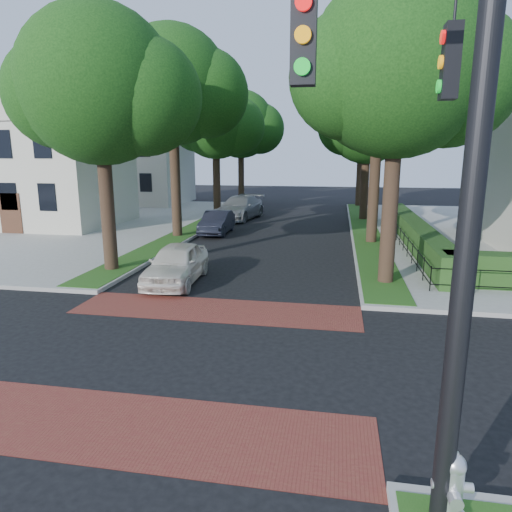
# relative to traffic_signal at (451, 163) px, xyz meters

# --- Properties ---
(ground) EXTENTS (120.00, 120.00, 0.00)m
(ground) POSITION_rel_traffic_signal_xyz_m (-4.89, 4.41, -4.71)
(ground) COLOR black
(ground) RESTS_ON ground
(sidewalk_nw) EXTENTS (30.00, 30.00, 0.15)m
(sidewalk_nw) POSITION_rel_traffic_signal_xyz_m (-24.39, 23.41, -4.63)
(sidewalk_nw) COLOR gray
(sidewalk_nw) RESTS_ON ground
(crosswalk_far) EXTENTS (9.00, 2.20, 0.01)m
(crosswalk_far) POSITION_rel_traffic_signal_xyz_m (-4.89, 7.61, -4.70)
(crosswalk_far) COLOR maroon
(crosswalk_far) RESTS_ON ground
(crosswalk_near) EXTENTS (9.00, 2.20, 0.01)m
(crosswalk_near) POSITION_rel_traffic_signal_xyz_m (-4.89, 1.21, -4.70)
(crosswalk_near) COLOR maroon
(crosswalk_near) RESTS_ON ground
(grass_strip_ne) EXTENTS (1.60, 29.80, 0.02)m
(grass_strip_ne) POSITION_rel_traffic_signal_xyz_m (0.51, 23.51, -4.55)
(grass_strip_ne) COLOR #1D4814
(grass_strip_ne) RESTS_ON sidewalk_ne
(grass_strip_nw) EXTENTS (1.60, 29.80, 0.02)m
(grass_strip_nw) POSITION_rel_traffic_signal_xyz_m (-10.29, 23.51, -4.55)
(grass_strip_nw) COLOR #1D4814
(grass_strip_nw) RESTS_ON sidewalk_nw
(tree_right_near) EXTENTS (7.75, 6.67, 10.66)m
(tree_right_near) POSITION_rel_traffic_signal_xyz_m (0.72, 11.65, 2.92)
(tree_right_near) COLOR black
(tree_right_near) RESTS_ON sidewalk_ne
(tree_right_mid) EXTENTS (8.25, 7.09, 11.22)m
(tree_right_mid) POSITION_rel_traffic_signal_xyz_m (0.72, 19.66, 3.28)
(tree_right_mid) COLOR black
(tree_right_mid) RESTS_ON sidewalk_ne
(tree_right_far) EXTENTS (7.25, 6.23, 9.74)m
(tree_right_far) POSITION_rel_traffic_signal_xyz_m (0.71, 28.64, 2.20)
(tree_right_far) COLOR black
(tree_right_far) RESTS_ON sidewalk_ne
(tree_right_back) EXTENTS (7.50, 6.45, 10.20)m
(tree_right_back) POSITION_rel_traffic_signal_xyz_m (0.72, 37.64, 2.56)
(tree_right_back) COLOR black
(tree_right_back) RESTS_ON sidewalk_ne
(tree_left_near) EXTENTS (7.50, 6.45, 10.20)m
(tree_left_near) POSITION_rel_traffic_signal_xyz_m (-10.28, 11.64, 2.56)
(tree_left_near) COLOR black
(tree_left_near) RESTS_ON sidewalk_nw
(tree_left_mid) EXTENTS (8.00, 6.88, 11.48)m
(tree_left_mid) POSITION_rel_traffic_signal_xyz_m (-10.28, 19.66, 3.64)
(tree_left_mid) COLOR black
(tree_left_mid) RESTS_ON sidewalk_nw
(tree_left_far) EXTENTS (7.00, 6.02, 9.86)m
(tree_left_far) POSITION_rel_traffic_signal_xyz_m (-10.29, 28.63, 2.41)
(tree_left_far) COLOR black
(tree_left_far) RESTS_ON sidewalk_nw
(tree_left_back) EXTENTS (7.75, 6.66, 10.44)m
(tree_left_back) POSITION_rel_traffic_signal_xyz_m (-10.28, 37.65, 2.70)
(tree_left_back) COLOR black
(tree_left_back) RESTS_ON sidewalk_nw
(hedge_main_road) EXTENTS (1.00, 18.00, 1.20)m
(hedge_main_road) POSITION_rel_traffic_signal_xyz_m (2.81, 19.41, -3.96)
(hedge_main_road) COLOR #224518
(hedge_main_road) RESTS_ON sidewalk_ne
(fence_main_road) EXTENTS (0.06, 18.00, 0.90)m
(fence_main_road) POSITION_rel_traffic_signal_xyz_m (2.01, 19.41, -4.11)
(fence_main_road) COLOR black
(fence_main_road) RESTS_ON sidewalk_ne
(house_left_near) EXTENTS (10.00, 9.00, 10.14)m
(house_left_near) POSITION_rel_traffic_signal_xyz_m (-20.38, 22.41, 0.33)
(house_left_near) COLOR beige
(house_left_near) RESTS_ON sidewalk_nw
(house_left_far) EXTENTS (10.00, 9.00, 10.14)m
(house_left_far) POSITION_rel_traffic_signal_xyz_m (-20.38, 36.41, 0.33)
(house_left_far) COLOR beige
(house_left_far) RESTS_ON sidewalk_nw
(traffic_signal) EXTENTS (2.17, 2.00, 8.00)m
(traffic_signal) POSITION_rel_traffic_signal_xyz_m (0.00, 0.00, 0.00)
(traffic_signal) COLOR black
(traffic_signal) RESTS_ON sidewalk_se
(parked_car_front) EXTENTS (1.99, 4.47, 1.49)m
(parked_car_front) POSITION_rel_traffic_signal_xyz_m (-7.19, 10.41, -3.96)
(parked_car_front) COLOR silver
(parked_car_front) RESTS_ON ground
(parked_car_middle) EXTENTS (1.63, 4.29, 1.40)m
(parked_car_middle) POSITION_rel_traffic_signal_xyz_m (-8.49, 21.22, -4.01)
(parked_car_middle) COLOR black
(parked_car_middle) RESTS_ON ground
(parked_car_rear) EXTENTS (3.30, 6.22, 1.72)m
(parked_car_rear) POSITION_rel_traffic_signal_xyz_m (-8.49, 27.78, -3.85)
(parked_car_rear) COLOR gray
(parked_car_rear) RESTS_ON ground
(fire_hydrant) EXTENTS (0.51, 0.51, 1.00)m
(fire_hydrant) POSITION_rel_traffic_signal_xyz_m (0.33, -0.19, -4.08)
(fire_hydrant) COLOR silver
(fire_hydrant) RESTS_ON sidewalk_se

